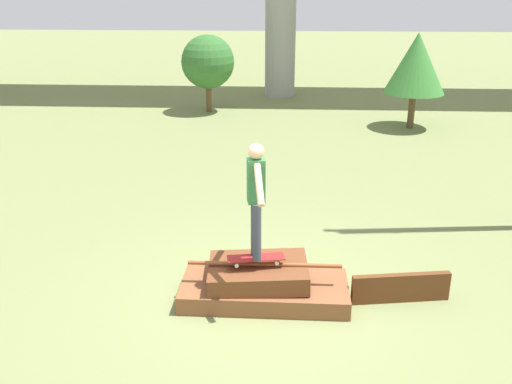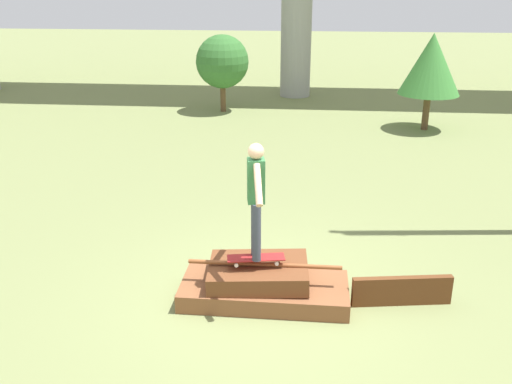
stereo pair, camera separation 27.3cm
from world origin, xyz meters
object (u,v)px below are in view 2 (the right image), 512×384
(tree_behind_left, at_px, (431,64))
(skater, at_px, (256,194))
(skateboard, at_px, (256,258))
(tree_behind_right, at_px, (222,62))

(tree_behind_left, bearing_deg, skater, -112.52)
(skateboard, distance_m, skater, 0.94)
(skateboard, bearing_deg, tree_behind_right, 100.63)
(tree_behind_left, relative_size, tree_behind_right, 1.11)
(skateboard, xyz_separation_m, tree_behind_right, (-2.16, 11.53, 0.97))
(skateboard, distance_m, tree_behind_right, 11.77)
(tree_behind_right, bearing_deg, tree_behind_left, -16.08)
(skater, bearing_deg, tree_behind_right, 100.63)
(skateboard, height_order, skater, skater)
(tree_behind_left, distance_m, tree_behind_right, 6.46)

